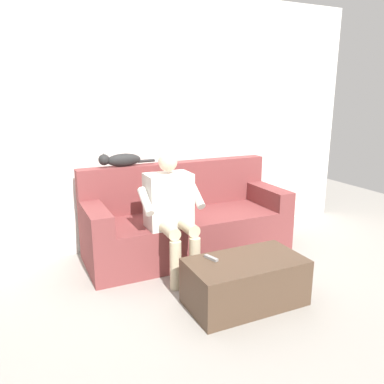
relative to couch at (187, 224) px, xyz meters
name	(u,v)px	position (x,y,z in m)	size (l,w,h in m)	color
ground_plane	(220,281)	(0.00, 0.73, -0.31)	(8.00, 8.00, 0.00)	gray
back_wall	(168,122)	(0.00, -0.48, 1.02)	(4.67, 0.06, 2.67)	silver
couch	(187,224)	(0.00, 0.00, 0.00)	(2.10, 0.77, 0.93)	brown
coffee_table	(245,282)	(0.00, 1.13, -0.13)	(0.92, 0.50, 0.37)	#4C3828
person_solo_seated	(171,207)	(0.32, 0.37, 0.32)	(0.56, 0.56, 1.13)	beige
cat_on_backrest	(120,160)	(0.61, -0.26, 0.68)	(0.58, 0.11, 0.14)	black
remote_gray	(211,258)	(0.24, 1.01, 0.07)	(0.13, 0.03, 0.02)	gray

